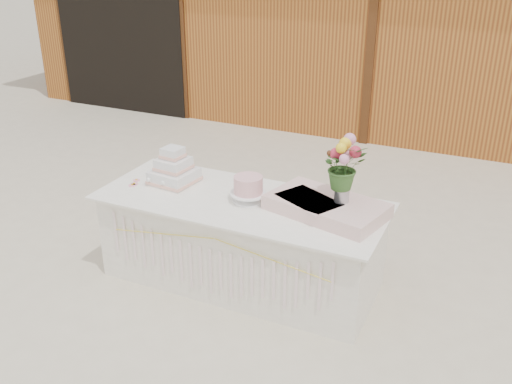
# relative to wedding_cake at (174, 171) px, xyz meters

# --- Properties ---
(ground) EXTENTS (80.00, 80.00, 0.00)m
(ground) POSITION_rel_wedding_cake_xyz_m (0.69, -0.08, -0.88)
(ground) COLOR beige
(ground) RESTS_ON ground
(barn) EXTENTS (12.60, 4.60, 3.30)m
(barn) POSITION_rel_wedding_cake_xyz_m (0.68, 5.91, 0.80)
(barn) COLOR #AB6823
(barn) RESTS_ON ground
(cake_table) EXTENTS (2.40, 1.00, 0.77)m
(cake_table) POSITION_rel_wedding_cake_xyz_m (0.69, -0.09, -0.49)
(cake_table) COLOR white
(cake_table) RESTS_ON ground
(wedding_cake) EXTENTS (0.39, 0.39, 0.32)m
(wedding_cake) POSITION_rel_wedding_cake_xyz_m (0.00, 0.00, 0.00)
(wedding_cake) COLOR white
(wedding_cake) RESTS_ON cake_table
(pink_cake_stand) EXTENTS (0.30, 0.30, 0.22)m
(pink_cake_stand) POSITION_rel_wedding_cake_xyz_m (0.76, -0.08, 0.01)
(pink_cake_stand) COLOR white
(pink_cake_stand) RESTS_ON cake_table
(satin_runner) EXTENTS (0.99, 0.72, 0.11)m
(satin_runner) POSITION_rel_wedding_cake_xyz_m (1.40, -0.01, -0.05)
(satin_runner) COLOR beige
(satin_runner) RESTS_ON cake_table
(flower_vase) EXTENTS (0.12, 0.12, 0.16)m
(flower_vase) POSITION_rel_wedding_cake_xyz_m (1.51, 0.01, 0.08)
(flower_vase) COLOR #AAABAF
(flower_vase) RESTS_ON satin_runner
(bouquet) EXTENTS (0.43, 0.42, 0.36)m
(bouquet) POSITION_rel_wedding_cake_xyz_m (1.51, 0.01, 0.34)
(bouquet) COLOR #315B24
(bouquet) RESTS_ON flower_vase
(loose_flowers) EXTENTS (0.21, 0.33, 0.02)m
(loose_flowers) POSITION_rel_wedding_cake_xyz_m (-0.26, -0.08, -0.10)
(loose_flowers) COLOR pink
(loose_flowers) RESTS_ON cake_table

